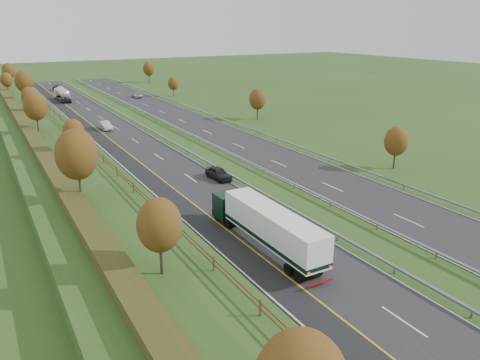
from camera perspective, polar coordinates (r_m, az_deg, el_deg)
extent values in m
plane|color=#284819|center=(82.37, -7.35, 4.73)|extent=(400.00, 400.00, 0.00)
cube|color=black|center=(84.47, -13.70, 4.71)|extent=(10.50, 200.00, 0.04)
cube|color=black|center=(90.18, -3.56, 6.06)|extent=(10.50, 200.00, 0.04)
cube|color=black|center=(83.57, -16.16, 4.36)|extent=(3.00, 200.00, 0.04)
cube|color=silver|center=(83.29, -17.03, 4.25)|extent=(0.15, 200.00, 0.01)
cube|color=gold|center=(83.90, -15.17, 4.52)|extent=(0.15, 200.00, 0.01)
cube|color=silver|center=(85.92, -10.46, 5.18)|extent=(0.15, 200.00, 0.01)
cube|color=silver|center=(88.14, -6.53, 5.70)|extent=(0.15, 200.00, 0.01)
cube|color=silver|center=(92.44, -0.74, 6.42)|extent=(0.15, 200.00, 0.01)
cube|color=silver|center=(35.31, 19.32, -15.93)|extent=(0.15, 4.00, 0.01)
cube|color=silver|center=(42.76, 7.22, -8.58)|extent=(0.15, 4.00, 0.01)
cube|color=silver|center=(51.72, 19.84, -4.64)|extent=(0.15, 4.00, 0.01)
cube|color=silver|center=(51.94, -0.66, -3.38)|extent=(0.15, 4.00, 0.01)
cube|color=silver|center=(59.53, 11.22, -0.84)|extent=(0.15, 4.00, 0.01)
cube|color=silver|center=(62.09, -6.03, 0.24)|extent=(0.15, 4.00, 0.01)
cube|color=silver|center=(68.57, 4.74, 2.05)|extent=(0.15, 4.00, 0.01)
cube|color=silver|center=(72.80, -9.85, 2.81)|extent=(0.15, 4.00, 0.01)
cube|color=silver|center=(78.40, -0.19, 4.22)|extent=(0.15, 4.00, 0.01)
cube|color=silver|center=(83.86, -12.68, 4.71)|extent=(0.15, 4.00, 0.01)
cube|color=silver|center=(88.77, -4.01, 5.87)|extent=(0.15, 4.00, 0.01)
cube|color=silver|center=(95.15, -14.86, 6.16)|extent=(0.15, 4.00, 0.01)
cube|color=silver|center=(99.50, -7.03, 7.16)|extent=(0.15, 4.00, 0.01)
cube|color=silver|center=(106.60, -16.59, 7.29)|extent=(0.15, 4.00, 0.01)
cube|color=silver|center=(110.50, -9.47, 8.17)|extent=(0.15, 4.00, 0.01)
cube|color=silver|center=(118.16, -17.98, 8.19)|extent=(0.15, 4.00, 0.01)
cube|color=silver|center=(121.69, -11.48, 9.00)|extent=(0.15, 4.00, 0.01)
cube|color=silver|center=(129.79, -19.13, 8.93)|extent=(0.15, 4.00, 0.01)
cube|color=silver|center=(133.01, -13.15, 9.67)|extent=(0.15, 4.00, 0.01)
cube|color=silver|center=(141.49, -20.09, 9.55)|extent=(0.15, 4.00, 0.01)
cube|color=silver|center=(144.45, -14.57, 10.23)|extent=(0.15, 4.00, 0.01)
cube|color=silver|center=(153.23, -20.91, 10.07)|extent=(0.15, 4.00, 0.01)
cube|color=silver|center=(155.97, -15.78, 10.71)|extent=(0.15, 4.00, 0.01)
cube|color=silver|center=(165.01, -21.62, 10.51)|extent=(0.15, 4.00, 0.01)
cube|color=silver|center=(167.56, -16.82, 11.11)|extent=(0.15, 4.00, 0.01)
cube|color=silver|center=(176.82, -22.23, 10.89)|extent=(0.15, 4.00, 0.01)
cube|color=silver|center=(179.20, -17.74, 11.46)|extent=(0.15, 4.00, 0.01)
cube|color=#284819|center=(81.83, -22.51, 4.09)|extent=(12.00, 200.00, 2.00)
cube|color=#333917|center=(81.29, -24.03, 4.93)|extent=(2.20, 180.00, 1.10)
cube|color=#422B19|center=(82.11, -19.54, 5.60)|extent=(0.08, 184.00, 0.10)
cube|color=#422B19|center=(82.03, -19.57, 5.87)|extent=(0.08, 184.00, 0.10)
cube|color=#422B19|center=(30.25, 2.50, -15.28)|extent=(0.12, 0.12, 1.20)
cube|color=#422B19|center=(35.11, -3.21, -10.13)|extent=(0.12, 0.12, 1.20)
cube|color=#422B19|center=(40.44, -7.34, -6.22)|extent=(0.12, 0.12, 1.20)
cube|color=#422B19|center=(46.07, -10.45, -3.21)|extent=(0.12, 0.12, 1.20)
cube|color=#422B19|center=(51.91, -12.86, -0.87)|extent=(0.12, 0.12, 1.20)
cube|color=#422B19|center=(57.88, -14.77, 1.00)|extent=(0.12, 0.12, 1.20)
cube|color=#422B19|center=(63.96, -16.32, 2.51)|extent=(0.12, 0.12, 1.20)
cube|color=#422B19|center=(70.11, -17.61, 3.76)|extent=(0.12, 0.12, 1.20)
cube|color=#422B19|center=(76.33, -18.69, 4.81)|extent=(0.12, 0.12, 1.20)
cube|color=#422B19|center=(82.58, -19.61, 5.69)|extent=(0.12, 0.12, 1.20)
cube|color=#422B19|center=(88.87, -20.40, 6.45)|extent=(0.12, 0.12, 1.20)
cube|color=#422B19|center=(95.19, -21.09, 7.11)|extent=(0.12, 0.12, 1.20)
cube|color=#422B19|center=(101.53, -21.69, 7.69)|extent=(0.12, 0.12, 1.20)
cube|color=#422B19|center=(107.89, -22.22, 8.19)|extent=(0.12, 0.12, 1.20)
cube|color=#422B19|center=(114.27, -22.70, 8.64)|extent=(0.12, 0.12, 1.20)
cube|color=#422B19|center=(120.66, -23.13, 9.05)|extent=(0.12, 0.12, 1.20)
cube|color=#422B19|center=(127.06, -23.51, 9.41)|extent=(0.12, 0.12, 1.20)
cube|color=#422B19|center=(133.47, -23.86, 9.73)|extent=(0.12, 0.12, 1.20)
cube|color=#422B19|center=(139.89, -24.18, 10.03)|extent=(0.12, 0.12, 1.20)
cube|color=#422B19|center=(146.31, -24.47, 10.30)|extent=(0.12, 0.12, 1.20)
cube|color=#422B19|center=(152.75, -24.73, 10.54)|extent=(0.12, 0.12, 1.20)
cube|color=#422B19|center=(159.18, -24.98, 10.77)|extent=(0.12, 0.12, 1.20)
cube|color=#422B19|center=(165.63, -25.20, 10.98)|extent=(0.12, 0.12, 1.20)
cube|color=#422B19|center=(172.07, -25.41, 11.17)|extent=(0.12, 0.12, 1.20)
cube|color=gray|center=(86.00, -10.08, 5.61)|extent=(0.32, 200.00, 0.18)
cube|color=gray|center=(37.36, 26.41, -14.46)|extent=(0.10, 0.14, 0.56)
cube|color=gray|center=(40.89, 18.32, -10.42)|extent=(0.10, 0.14, 0.56)
cube|color=gray|center=(45.23, 11.81, -6.93)|extent=(0.10, 0.14, 0.56)
cube|color=gray|center=(50.18, 6.58, -4.03)|extent=(0.10, 0.14, 0.56)
cube|color=gray|center=(55.57, 2.36, -1.64)|extent=(0.10, 0.14, 0.56)
cube|color=gray|center=(61.29, -1.09, 0.32)|extent=(0.10, 0.14, 0.56)
cube|color=gray|center=(67.25, -3.94, 1.94)|extent=(0.10, 0.14, 0.56)
cube|color=gray|center=(73.39, -6.32, 3.29)|extent=(0.10, 0.14, 0.56)
cube|color=gray|center=(79.68, -8.34, 4.42)|extent=(0.10, 0.14, 0.56)
cube|color=gray|center=(86.07, -10.06, 5.39)|extent=(0.10, 0.14, 0.56)
cube|color=gray|center=(92.55, -11.55, 6.21)|extent=(0.10, 0.14, 0.56)
cube|color=gray|center=(99.11, -12.85, 6.92)|extent=(0.10, 0.14, 0.56)
cube|color=gray|center=(105.72, -13.98, 7.55)|extent=(0.10, 0.14, 0.56)
cube|color=gray|center=(112.38, -14.99, 8.09)|extent=(0.10, 0.14, 0.56)
cube|color=gray|center=(119.07, -15.89, 8.57)|extent=(0.10, 0.14, 0.56)
cube|color=gray|center=(125.80, -16.69, 9.00)|extent=(0.10, 0.14, 0.56)
cube|color=gray|center=(132.56, -17.41, 9.39)|extent=(0.10, 0.14, 0.56)
cube|color=gray|center=(139.34, -18.06, 9.73)|extent=(0.10, 0.14, 0.56)
cube|color=gray|center=(146.15, -18.66, 10.04)|extent=(0.10, 0.14, 0.56)
cube|color=gray|center=(152.97, -19.20, 10.33)|extent=(0.10, 0.14, 0.56)
cube|color=gray|center=(159.80, -19.69, 10.59)|extent=(0.10, 0.14, 0.56)
cube|color=gray|center=(166.65, -20.15, 10.82)|extent=(0.10, 0.14, 0.56)
cube|color=gray|center=(173.51, -20.57, 11.04)|extent=(0.10, 0.14, 0.56)
cube|color=gray|center=(180.39, -20.96, 11.24)|extent=(0.10, 0.14, 0.56)
cube|color=gray|center=(87.77, -6.93, 6.02)|extent=(0.32, 200.00, 0.18)
cube|color=gray|center=(44.50, 22.83, -8.52)|extent=(0.10, 0.14, 0.56)
cube|color=gray|center=(48.52, 16.39, -5.51)|extent=(0.10, 0.14, 0.56)
cube|color=gray|center=(53.16, 11.05, -2.94)|extent=(0.10, 0.14, 0.56)
cube|color=gray|center=(58.28, 6.62, -0.78)|extent=(0.10, 0.14, 0.56)
cube|color=gray|center=(63.75, 2.94, 1.03)|extent=(0.10, 0.14, 0.56)
cube|color=gray|center=(69.50, -0.15, 2.54)|extent=(0.10, 0.14, 0.56)
cube|color=gray|center=(75.46, -2.77, 3.81)|extent=(0.10, 0.14, 0.56)
cube|color=gray|center=(81.59, -5.00, 4.88)|extent=(0.10, 0.14, 0.56)
cube|color=gray|center=(87.84, -6.92, 5.80)|extent=(0.10, 0.14, 0.56)
cube|color=gray|center=(94.21, -8.60, 6.59)|extent=(0.10, 0.14, 0.56)
cube|color=gray|center=(100.65, -10.06, 7.28)|extent=(0.10, 0.14, 0.56)
cube|color=gray|center=(107.17, -11.35, 7.87)|extent=(0.10, 0.14, 0.56)
cube|color=gray|center=(113.74, -12.49, 8.40)|extent=(0.10, 0.14, 0.56)
cube|color=gray|center=(120.36, -13.51, 8.87)|extent=(0.10, 0.14, 0.56)
cube|color=gray|center=(127.02, -14.43, 9.28)|extent=(0.10, 0.14, 0.56)
cube|color=gray|center=(133.72, -15.26, 9.65)|extent=(0.10, 0.14, 0.56)
cube|color=gray|center=(140.45, -16.01, 9.98)|extent=(0.10, 0.14, 0.56)
cube|color=gray|center=(147.20, -16.69, 10.29)|extent=(0.10, 0.14, 0.56)
cube|color=gray|center=(153.97, -17.32, 10.56)|extent=(0.10, 0.14, 0.56)
cube|color=gray|center=(160.76, -17.89, 10.81)|extent=(0.10, 0.14, 0.56)
cube|color=gray|center=(167.57, -18.41, 11.04)|extent=(0.10, 0.14, 0.56)
cube|color=gray|center=(174.40, -18.90, 11.25)|extent=(0.10, 0.14, 0.56)
cube|color=gray|center=(181.24, -19.35, 11.44)|extent=(0.10, 0.14, 0.56)
cube|color=gray|center=(92.68, -0.33, 6.82)|extent=(0.32, 200.00, 0.18)
cube|color=gray|center=(60.93, 19.34, -0.87)|extent=(0.10, 0.14, 0.56)
cube|color=gray|center=(70.36, 10.89, 2.40)|extent=(0.10, 0.14, 0.56)
cube|color=gray|center=(81.12, 4.52, 4.82)|extent=(0.10, 0.14, 0.56)
cube|color=gray|center=(92.75, -0.33, 6.61)|extent=(0.10, 0.14, 0.56)
cube|color=gray|center=(104.96, -4.10, 7.97)|extent=(0.10, 0.14, 0.56)
cube|color=gray|center=(117.57, -7.09, 9.01)|extent=(0.10, 0.14, 0.56)
cube|color=gray|center=(130.47, -9.51, 9.83)|extent=(0.10, 0.14, 0.56)
cube|color=gray|center=(143.57, -11.50, 10.50)|extent=(0.10, 0.14, 0.56)
cube|color=gray|center=(156.82, -13.16, 11.04)|extent=(0.10, 0.14, 0.56)
cube|color=gray|center=(170.20, -14.57, 11.49)|extent=(0.10, 0.14, 0.56)
cube|color=gray|center=(183.67, -15.77, 11.86)|extent=(0.10, 0.14, 0.56)
cylinder|color=#2D2116|center=(34.87, -9.57, -9.45)|extent=(0.24, 0.24, 2.43)
ellipsoid|color=#503011|center=(33.71, -9.81, -5.43)|extent=(3.24, 3.24, 4.05)
cylinder|color=#2D2116|center=(50.44, -18.90, -0.82)|extent=(0.24, 0.24, 3.15)
ellipsoid|color=#503011|center=(49.46, -19.31, 2.97)|extent=(4.20, 4.20, 5.25)
cylinder|color=#2D2116|center=(68.12, -19.41, 3.58)|extent=(0.24, 0.24, 2.16)
ellipsoid|color=#503011|center=(67.59, -19.63, 5.52)|extent=(2.88, 2.88, 3.60)
cylinder|color=#2D2116|center=(85.16, -23.42, 6.18)|extent=(0.24, 0.24, 2.88)
ellipsoid|color=#503011|center=(84.62, -23.69, 8.27)|extent=(3.84, 3.84, 4.80)
cylinder|color=#2D2116|center=(102.95, -24.11, 7.84)|extent=(0.24, 0.24, 2.34)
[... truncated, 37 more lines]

